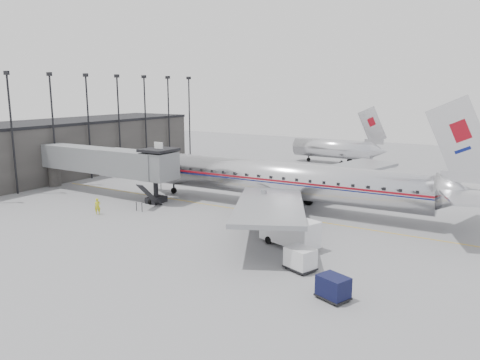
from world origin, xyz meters
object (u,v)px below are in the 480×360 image
Objects in this scene: airliner at (288,181)px; service_van at (290,231)px; baggage_cart_navy at (333,287)px; ramp_worker at (98,206)px; baggage_cart_white at (300,258)px.

airliner is 12.67m from service_van.
baggage_cart_navy is at bearing -31.01° from service_van.
baggage_cart_navy is at bearing -55.44° from ramp_worker.
service_van reaches higher than ramp_worker.
ramp_worker is at bearing -144.24° from airliner.
ramp_worker is (-24.77, 3.04, -0.03)m from baggage_cart_white.
service_van is at bearing 143.98° from baggage_cart_white.
airliner is 20.72m from ramp_worker.
ramp_worker is (-28.57, 6.42, 0.05)m from baggage_cart_navy.
airliner is at bearing 144.13° from baggage_cart_navy.
baggage_cart_white is at bearing -38.20° from service_van.
baggage_cart_white is 1.49× the size of ramp_worker.
baggage_cart_white is (2.94, -4.42, -0.42)m from service_van.
service_van is at bearing 152.05° from baggage_cart_navy.
baggage_cart_navy is at bearing -59.14° from airliner.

